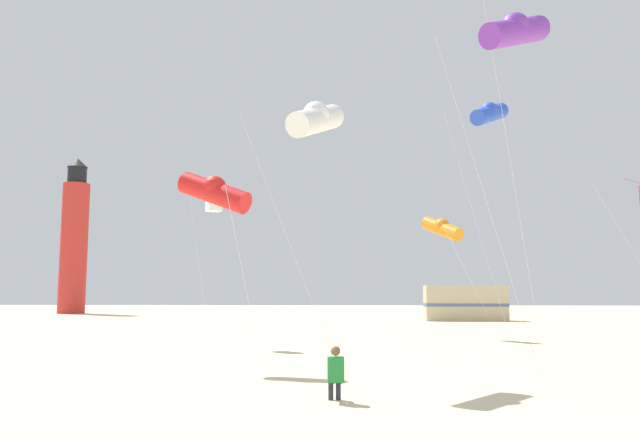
{
  "coord_description": "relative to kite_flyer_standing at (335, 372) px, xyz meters",
  "views": [
    {
      "loc": [
        0.02,
        -6.51,
        2.29
      ],
      "look_at": [
        -0.82,
        11.88,
        4.44
      ],
      "focal_mm": 34.69,
      "sensor_mm": 36.0,
      "label": 1
    }
  ],
  "objects": [
    {
      "name": "kite_tube_white",
      "position": [
        -0.59,
        3.43,
        6.45
      ],
      "size": [
        2.82,
        3.3,
        7.76
      ],
      "color": "silver",
      "rests_on": "ground"
    },
    {
      "name": "kite_flyer_standing",
      "position": [
        0.0,
        0.0,
        0.0
      ],
      "size": [
        0.36,
        0.53,
        1.16
      ],
      "rotation": [
        0.0,
        0.0,
        3.24
      ],
      "color": "#238438",
      "rests_on": "ground"
    },
    {
      "name": "kite_tube_blue",
      "position": [
        6.57,
        13.65,
        9.53
      ],
      "size": [
        3.1,
        3.19,
        10.85
      ],
      "color": "silver",
      "rests_on": "ground"
    },
    {
      "name": "kite_box_rainbow",
      "position": [
        -5.6,
        13.36,
        5.75
      ],
      "size": [
        1.44,
        1.44,
        6.95
      ],
      "color": "silver",
      "rests_on": "ground"
    },
    {
      "name": "kite_tube_scarlet",
      "position": [
        -3.88,
        5.61,
        4.79
      ],
      "size": [
        2.74,
        2.24,
        6.11
      ],
      "color": "silver",
      "rests_on": "ground"
    },
    {
      "name": "kite_tube_violet",
      "position": [
        4.84,
        3.03,
        8.72
      ],
      "size": [
        3.32,
        3.2,
        10.04
      ],
      "color": "silver",
      "rests_on": "ground"
    },
    {
      "name": "lighthouse_distant",
      "position": [
        -29.22,
        51.81,
        7.22
      ],
      "size": [
        2.8,
        2.8,
        16.8
      ],
      "color": "red",
      "rests_on": "ground"
    },
    {
      "name": "kite_tube_orange",
      "position": [
        5.06,
        18.19,
        4.91
      ],
      "size": [
        3.65,
        3.85,
        6.22
      ],
      "color": "silver",
      "rests_on": "ground"
    },
    {
      "name": "rv_van_tan",
      "position": [
        9.63,
        37.11,
        0.78
      ],
      "size": [
        6.44,
        2.35,
        2.8
      ],
      "rotation": [
        0.0,
        0.0,
        -0.0
      ],
      "color": "#C6B28C",
      "rests_on": "ground"
    },
    {
      "name": "kite_diamond_magenta",
      "position": [
        11.99,
        11.83,
        5.8
      ],
      "size": [
        2.8,
        2.77,
        6.86
      ],
      "color": "silver",
      "rests_on": "ground"
    }
  ]
}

